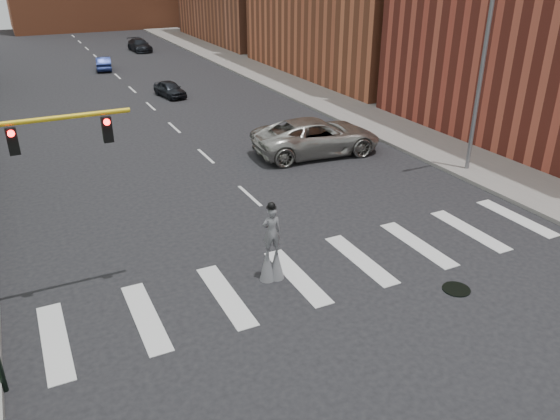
% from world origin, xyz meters
% --- Properties ---
extents(ground_plane, '(160.00, 160.00, 0.00)m').
position_xyz_m(ground_plane, '(0.00, 0.00, 0.00)').
color(ground_plane, black).
rests_on(ground_plane, ground).
extents(sidewalk_right, '(5.00, 90.00, 0.18)m').
position_xyz_m(sidewalk_right, '(12.50, 25.00, 0.09)').
color(sidewalk_right, slate).
rests_on(sidewalk_right, ground).
extents(manhole, '(0.90, 0.90, 0.04)m').
position_xyz_m(manhole, '(3.00, -2.00, 0.02)').
color(manhole, black).
rests_on(manhole, ground).
extents(streetlight, '(2.05, 0.20, 9.00)m').
position_xyz_m(streetlight, '(10.90, 6.00, 4.90)').
color(streetlight, slate).
rests_on(streetlight, ground).
extents(stilt_performer, '(0.84, 0.56, 2.82)m').
position_xyz_m(stilt_performer, '(-2.09, 1.27, 1.09)').
color(stilt_performer, black).
rests_on(stilt_performer, ground).
extents(suv_crossing, '(7.25, 3.86, 1.94)m').
position_xyz_m(suv_crossing, '(5.59, 11.73, 0.97)').
color(suv_crossing, '#ADAAA3').
rests_on(suv_crossing, ground).
extents(car_near, '(2.01, 3.72, 1.20)m').
position_xyz_m(car_near, '(2.09, 28.21, 0.60)').
color(car_near, black).
rests_on(car_near, ground).
extents(car_mid, '(1.87, 3.93, 1.25)m').
position_xyz_m(car_mid, '(-0.52, 41.51, 0.62)').
color(car_mid, navy).
rests_on(car_mid, ground).
extents(car_far, '(2.15, 4.67, 1.32)m').
position_xyz_m(car_far, '(5.14, 51.26, 0.66)').
color(car_far, black).
rests_on(car_far, ground).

